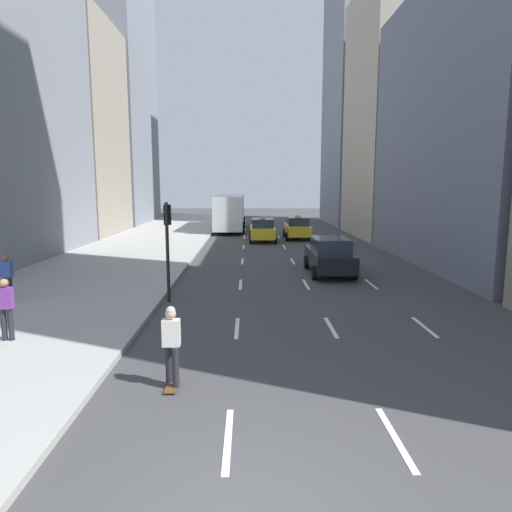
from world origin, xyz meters
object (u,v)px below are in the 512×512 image
object	(u,v)px
sedan_black_near	(330,255)
city_bus	(230,211)
pedestrian_mid_block	(6,306)
taxi_second	(297,228)
pedestrian_far_walking	(7,275)
traffic_light_pole	(168,236)
taxi_lead	(262,230)
skateboarder	(171,343)

from	to	relation	value
sedan_black_near	city_bus	bearing A→B (deg)	104.31
sedan_black_near	pedestrian_mid_block	world-z (taller)	pedestrian_mid_block
taxi_second	pedestrian_far_walking	xyz separation A→B (m)	(-12.33, -20.09, 0.19)
city_bus	traffic_light_pole	xyz separation A→B (m)	(-1.14, -27.08, 0.62)
taxi_lead	sedan_black_near	distance (m)	13.25
city_bus	skateboarder	xyz separation A→B (m)	(0.16, -34.29, -0.82)
skateboarder	pedestrian_far_walking	xyz separation A→B (m)	(-6.88, 6.76, 0.10)
city_bus	pedestrian_far_walking	world-z (taller)	city_bus
taxi_lead	pedestrian_far_walking	world-z (taller)	taxi_lead
skateboarder	pedestrian_mid_block	size ratio (longest dim) A/B	1.06
skateboarder	pedestrian_mid_block	xyz separation A→B (m)	(-4.74, 2.59, 0.10)
taxi_second	city_bus	xyz separation A→B (m)	(-5.61, 7.44, 0.91)
taxi_second	pedestrian_far_walking	world-z (taller)	taxi_second
sedan_black_near	taxi_second	bearing A→B (deg)	90.00
sedan_black_near	city_bus	size ratio (longest dim) A/B	0.39
sedan_black_near	skateboarder	bearing A→B (deg)	-113.91
sedan_black_near	city_bus	xyz separation A→B (m)	(-5.61, 22.00, 0.90)
taxi_lead	traffic_light_pole	bearing A→B (deg)	-102.36
pedestrian_far_walking	city_bus	bearing A→B (deg)	76.30
city_bus	skateboarder	size ratio (longest dim) A/B	6.65
taxi_second	traffic_light_pole	xyz separation A→B (m)	(-6.75, -19.64, 1.53)
taxi_second	pedestrian_mid_block	xyz separation A→B (m)	(-10.19, -24.26, 0.19)
sedan_black_near	traffic_light_pole	size ratio (longest dim) A/B	1.27
taxi_second	pedestrian_mid_block	size ratio (longest dim) A/B	2.67
pedestrian_far_walking	sedan_black_near	bearing A→B (deg)	24.17
taxi_second	traffic_light_pole	bearing A→B (deg)	-108.96
traffic_light_pole	skateboarder	bearing A→B (deg)	-79.76
pedestrian_mid_block	skateboarder	bearing A→B (deg)	-28.63
pedestrian_mid_block	traffic_light_pole	xyz separation A→B (m)	(3.44, 4.62, 1.34)
city_bus	skateboarder	distance (m)	34.30
taxi_lead	traffic_light_pole	world-z (taller)	traffic_light_pole
sedan_black_near	pedestrian_mid_block	size ratio (longest dim) A/B	2.78
pedestrian_far_walking	traffic_light_pole	bearing A→B (deg)	4.62
skateboarder	pedestrian_mid_block	world-z (taller)	pedestrian_mid_block
sedan_black_near	traffic_light_pole	distance (m)	8.58
city_bus	pedestrian_far_walking	bearing A→B (deg)	-103.70
taxi_lead	traffic_light_pole	size ratio (longest dim) A/B	1.22
skateboarder	sedan_black_near	bearing A→B (deg)	66.09
pedestrian_far_walking	traffic_light_pole	world-z (taller)	traffic_light_pole
skateboarder	traffic_light_pole	distance (m)	7.47
pedestrian_far_walking	traffic_light_pole	size ratio (longest dim) A/B	0.46
pedestrian_mid_block	traffic_light_pole	world-z (taller)	traffic_light_pole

